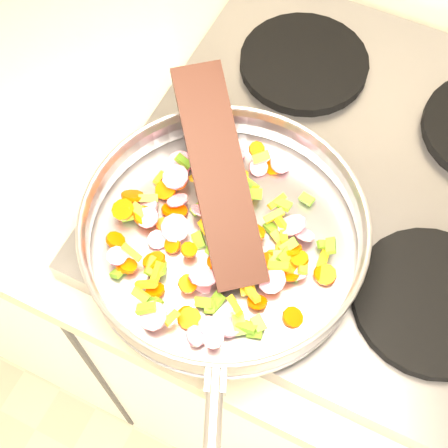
% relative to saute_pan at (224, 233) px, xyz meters
% --- Properties ---
extents(cooktop, '(0.60, 0.60, 0.04)m').
position_rel_saute_pan_xyz_m(cooktop, '(0.11, 0.18, -0.07)').
color(cooktop, '#939399').
rests_on(cooktop, counter_top).
extents(grate_fl, '(0.19, 0.19, 0.02)m').
position_rel_saute_pan_xyz_m(grate_fl, '(-0.03, 0.04, -0.04)').
color(grate_fl, black).
rests_on(grate_fl, cooktop).
extents(grate_fr, '(0.19, 0.19, 0.02)m').
position_rel_saute_pan_xyz_m(grate_fr, '(0.25, 0.04, -0.04)').
color(grate_fr, black).
rests_on(grate_fr, cooktop).
extents(grate_bl, '(0.19, 0.19, 0.02)m').
position_rel_saute_pan_xyz_m(grate_bl, '(-0.03, 0.32, -0.04)').
color(grate_bl, black).
rests_on(grate_bl, cooktop).
extents(saute_pan, '(0.38, 0.53, 0.06)m').
position_rel_saute_pan_xyz_m(saute_pan, '(0.00, 0.00, 0.00)').
color(saute_pan, '#9E9EA5').
rests_on(saute_pan, grate_fl).
extents(vegetable_heap, '(0.29, 0.29, 0.05)m').
position_rel_saute_pan_xyz_m(vegetable_heap, '(-0.01, -0.00, -0.01)').
color(vegetable_heap, '#C5134E').
rests_on(vegetable_heap, saute_pan).
extents(wooden_spatula, '(0.21, 0.24, 0.11)m').
position_rel_saute_pan_xyz_m(wooden_spatula, '(-0.03, 0.05, 0.04)').
color(wooden_spatula, black).
rests_on(wooden_spatula, saute_pan).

